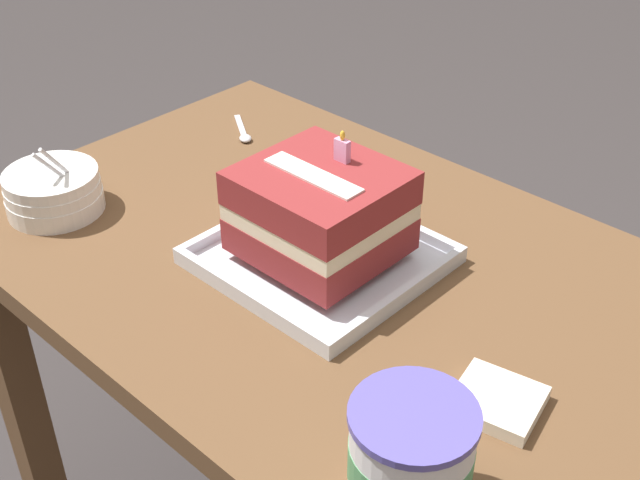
% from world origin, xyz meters
% --- Properties ---
extents(dining_table, '(1.03, 0.69, 0.70)m').
position_xyz_m(dining_table, '(0.00, 0.00, 0.58)').
color(dining_table, brown).
rests_on(dining_table, ground_plane).
extents(foil_tray, '(0.29, 0.28, 0.02)m').
position_xyz_m(foil_tray, '(0.01, -0.01, 0.70)').
color(foil_tray, silver).
rests_on(foil_tray, dining_table).
extents(birthday_cake, '(0.19, 0.18, 0.16)m').
position_xyz_m(birthday_cake, '(0.01, -0.01, 0.78)').
color(birthday_cake, maroon).
rests_on(birthday_cake, foil_tray).
extents(bowl_stack, '(0.14, 0.14, 0.12)m').
position_xyz_m(bowl_stack, '(-0.37, -0.19, 0.73)').
color(bowl_stack, white).
rests_on(bowl_stack, dining_table).
extents(ice_cream_tub, '(0.12, 0.12, 0.13)m').
position_xyz_m(ice_cream_tub, '(0.35, -0.25, 0.76)').
color(ice_cream_tub, white).
rests_on(ice_cream_tub, dining_table).
extents(serving_spoon_near_tray, '(0.10, 0.07, 0.01)m').
position_xyz_m(serving_spoon_near_tray, '(-0.34, 0.17, 0.70)').
color(serving_spoon_near_tray, silver).
rests_on(serving_spoon_near_tray, dining_table).
extents(napkin_pile, '(0.11, 0.10, 0.02)m').
position_xyz_m(napkin_pile, '(0.34, -0.08, 0.71)').
color(napkin_pile, silver).
rests_on(napkin_pile, dining_table).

